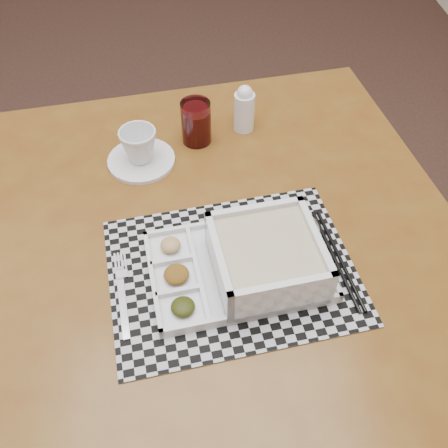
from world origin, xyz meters
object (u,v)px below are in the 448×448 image
(cup, at_px, (139,145))
(serving_tray, at_px, (257,262))
(juice_glass, at_px, (196,124))
(dining_table, at_px, (213,252))
(creamer_bottle, at_px, (244,109))

(cup, bearing_deg, serving_tray, -41.58)
(cup, height_order, juice_glass, juice_glass)
(dining_table, bearing_deg, serving_tray, -58.17)
(cup, bearing_deg, dining_table, -40.73)
(dining_table, height_order, creamer_bottle, creamer_bottle)
(serving_tray, distance_m, cup, 0.39)
(dining_table, distance_m, serving_tray, 0.18)
(juice_glass, bearing_deg, creamer_bottle, 17.00)
(cup, relative_size, creamer_bottle, 0.70)
(serving_tray, height_order, creamer_bottle, creamer_bottle)
(dining_table, relative_size, serving_tray, 3.18)
(creamer_bottle, bearing_deg, serving_tray, -93.46)
(dining_table, relative_size, juice_glass, 10.80)
(cup, xyz_separation_m, juice_glass, (0.13, 0.07, -0.00))
(serving_tray, height_order, cup, serving_tray)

